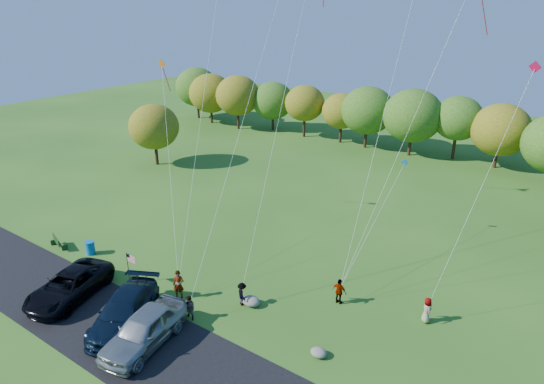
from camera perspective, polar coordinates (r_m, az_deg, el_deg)
The scene contains 16 objects.
ground at distance 31.64m, azimuth -10.78°, elevation -12.73°, with size 140.00×140.00×0.00m, color #2A5718.
asphalt_lane at distance 29.60m, azimuth -16.53°, elevation -15.99°, with size 44.00×6.00×0.06m, color black.
treeline at distance 58.33m, azimuth 14.25°, elevation 8.24°, with size 75.93×27.35×8.29m.
minivan_dark at distance 33.62m, azimuth -22.76°, elevation -10.13°, with size 2.82×6.12×1.70m, color black.
minivan_navy at distance 30.01m, azimuth -17.00°, elevation -13.27°, with size 2.53×6.23×1.81m, color black.
minivan_silver at distance 28.18m, azimuth -14.81°, elevation -15.38°, with size 2.31×5.73×1.95m, color #93999C.
flyer_a at distance 31.63m, azimuth -10.93°, elevation -10.66°, with size 0.70×0.46×1.93m, color #4C4C59.
flyer_b at distance 29.72m, azimuth -9.68°, elevation -13.32°, with size 0.77×0.60×1.58m, color #4C4C59.
flyer_c at distance 30.63m, azimuth -3.54°, elevation -11.90°, with size 0.98×0.56×1.52m, color #4C4C59.
flyer_d at distance 30.94m, azimuth 7.93°, elevation -11.51°, with size 1.00×0.42×1.70m, color #4C4C59.
flyer_e at distance 30.50m, azimuth 17.76°, elevation -13.10°, with size 0.79×0.51×1.61m, color #4C4C59.
park_bench at distance 40.52m, azimuth -23.94°, elevation -5.37°, with size 1.70×0.82×0.97m.
trash_barrel at distance 38.69m, azimuth -20.60°, elevation -6.16°, with size 0.68×0.68×1.01m, color #0B5CAA.
flag_assembly at distance 33.48m, azimuth -16.40°, elevation -7.87°, with size 0.83×0.54×2.25m.
boulder_near at distance 30.81m, azimuth -2.49°, elevation -12.69°, with size 1.18×0.93×0.59m, color #A09E8B.
boulder_far at distance 27.24m, azimuth 5.50°, elevation -18.29°, with size 0.90×0.75×0.47m, color gray.
Camera 1 is at (19.55, -17.45, 17.73)m, focal length 32.00 mm.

